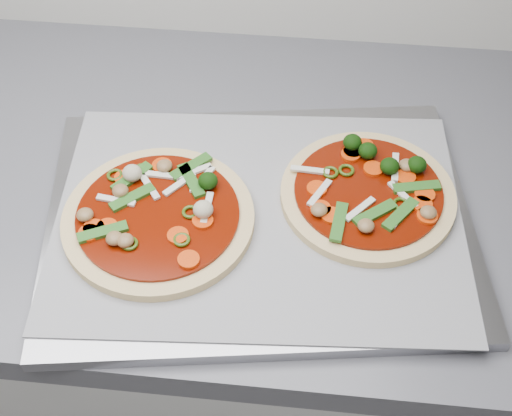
# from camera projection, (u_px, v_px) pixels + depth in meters

# --- Properties ---
(base_cabinet) EXTENTS (3.60, 0.60, 0.86)m
(base_cabinet) POSITION_uv_depth(u_px,v_px,m) (196.00, 348.00, 1.29)
(base_cabinet) COLOR silver
(base_cabinet) RESTS_ON ground
(countertop) EXTENTS (3.60, 0.60, 0.04)m
(countertop) POSITION_uv_depth(u_px,v_px,m) (174.00, 178.00, 0.95)
(countertop) COLOR #5A5A61
(countertop) RESTS_ON base_cabinet
(baking_tray) EXTENTS (0.56, 0.45, 0.02)m
(baking_tray) POSITION_uv_depth(u_px,v_px,m) (259.00, 220.00, 0.86)
(baking_tray) COLOR gray
(baking_tray) RESTS_ON countertop
(parchment) EXTENTS (0.51, 0.39, 0.00)m
(parchment) POSITION_uv_depth(u_px,v_px,m) (259.00, 215.00, 0.86)
(parchment) COLOR gray
(parchment) RESTS_ON baking_tray
(pizza_left) EXTENTS (0.28, 0.28, 0.04)m
(pizza_left) POSITION_uv_depth(u_px,v_px,m) (158.00, 215.00, 0.84)
(pizza_left) COLOR #DBBB7C
(pizza_left) RESTS_ON parchment
(pizza_right) EXTENTS (0.26, 0.26, 0.04)m
(pizza_right) POSITION_uv_depth(u_px,v_px,m) (369.00, 192.00, 0.87)
(pizza_right) COLOR #DBBB7C
(pizza_right) RESTS_ON parchment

